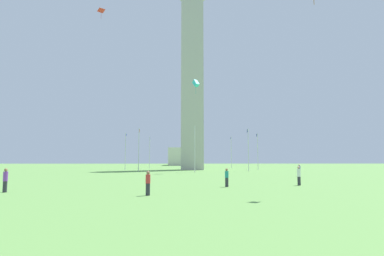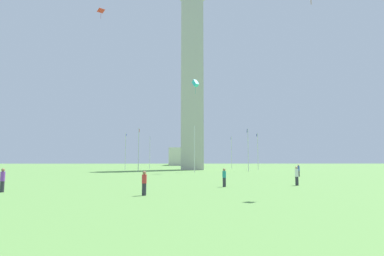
{
  "view_description": "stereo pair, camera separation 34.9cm",
  "coord_description": "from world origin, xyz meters",
  "px_view_note": "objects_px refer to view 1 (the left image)",
  "views": [
    {
      "loc": [
        -77.49,
        2.58,
        2.35
      ],
      "look_at": [
        0.0,
        0.0,
        10.14
      ],
      "focal_mm": 29.82,
      "sensor_mm": 36.0,
      "label": 1
    },
    {
      "loc": [
        -77.5,
        2.23,
        2.35
      ],
      "look_at": [
        0.0,
        0.0,
        10.14
      ],
      "focal_mm": 29.82,
      "sensor_mm": 36.0,
      "label": 2
    }
  ],
  "objects_px": {
    "person_red_shirt": "(148,183)",
    "person_purple_shirt": "(5,180)",
    "obelisk_monument": "(192,70)",
    "distant_building": "(182,157)",
    "person_blue_shirt": "(299,170)",
    "person_white_shirt": "(299,176)",
    "flagpole_se": "(139,148)",
    "flagpole_ne": "(150,151)",
    "kite_red_diamond": "(101,11)",
    "person_teal_shirt": "(227,178)",
    "kite_cyan_box": "(196,83)",
    "flagpole_n": "(190,151)",
    "flagpole_e": "(125,150)",
    "flagpole_nw": "(231,151)",
    "flagpole_s": "(195,147)",
    "flagpole_sw": "(248,148)",
    "flagpole_w": "(258,150)"
  },
  "relations": [
    {
      "from": "flagpole_s",
      "to": "flagpole_e",
      "type": "bearing_deg",
      "value": 45.0
    },
    {
      "from": "flagpole_w",
      "to": "distant_building",
      "type": "distance_m",
      "value": 68.91
    },
    {
      "from": "flagpole_n",
      "to": "flagpole_s",
      "type": "xyz_separation_m",
      "value": [
        -32.21,
        0.0,
        0.0
      ]
    },
    {
      "from": "flagpole_nw",
      "to": "person_red_shirt",
      "type": "height_order",
      "value": "flagpole_nw"
    },
    {
      "from": "flagpole_n",
      "to": "flagpole_e",
      "type": "height_order",
      "value": "same"
    },
    {
      "from": "kite_cyan_box",
      "to": "distant_building",
      "type": "bearing_deg",
      "value": 1.72
    },
    {
      "from": "person_teal_shirt",
      "to": "kite_red_diamond",
      "type": "bearing_deg",
      "value": 14.44
    },
    {
      "from": "person_blue_shirt",
      "to": "person_white_shirt",
      "type": "height_order",
      "value": "person_white_shirt"
    },
    {
      "from": "flagpole_ne",
      "to": "kite_cyan_box",
      "type": "relative_size",
      "value": 3.22
    },
    {
      "from": "person_white_shirt",
      "to": "person_blue_shirt",
      "type": "bearing_deg",
      "value": -1.22
    },
    {
      "from": "flagpole_e",
      "to": "kite_red_diamond",
      "type": "height_order",
      "value": "kite_red_diamond"
    },
    {
      "from": "flagpole_n",
      "to": "person_white_shirt",
      "type": "distance_m",
      "value": 64.75
    },
    {
      "from": "flagpole_nw",
      "to": "person_white_shirt",
      "type": "height_order",
      "value": "flagpole_nw"
    },
    {
      "from": "flagpole_e",
      "to": "person_red_shirt",
      "type": "height_order",
      "value": "flagpole_e"
    },
    {
      "from": "flagpole_s",
      "to": "kite_red_diamond",
      "type": "distance_m",
      "value": 32.78
    },
    {
      "from": "person_purple_shirt",
      "to": "person_blue_shirt",
      "type": "xyz_separation_m",
      "value": [
        21.41,
        -29.76,
        -0.01
      ]
    },
    {
      "from": "person_white_shirt",
      "to": "distant_building",
      "type": "relative_size",
      "value": 0.07
    },
    {
      "from": "obelisk_monument",
      "to": "person_red_shirt",
      "type": "xyz_separation_m",
      "value": [
        -55.94,
        4.8,
        -23.77
      ]
    },
    {
      "from": "person_blue_shirt",
      "to": "obelisk_monument",
      "type": "bearing_deg",
      "value": -29.54
    },
    {
      "from": "flagpole_ne",
      "to": "person_blue_shirt",
      "type": "bearing_deg",
      "value": -149.46
    },
    {
      "from": "kite_red_diamond",
      "to": "obelisk_monument",
      "type": "bearing_deg",
      "value": -48.61
    },
    {
      "from": "person_teal_shirt",
      "to": "distant_building",
      "type": "height_order",
      "value": "distant_building"
    },
    {
      "from": "person_red_shirt",
      "to": "kite_red_diamond",
      "type": "bearing_deg",
      "value": 33.77
    },
    {
      "from": "flagpole_e",
      "to": "flagpole_s",
      "type": "height_order",
      "value": "same"
    },
    {
      "from": "flagpole_n",
      "to": "kite_cyan_box",
      "type": "xyz_separation_m",
      "value": [
        -34.43,
        -0.13,
        11.98
      ]
    },
    {
      "from": "person_purple_shirt",
      "to": "flagpole_se",
      "type": "bearing_deg",
      "value": 3.18
    },
    {
      "from": "flagpole_n",
      "to": "person_teal_shirt",
      "type": "distance_m",
      "value": 65.65
    },
    {
      "from": "flagpole_s",
      "to": "flagpole_sw",
      "type": "height_order",
      "value": "same"
    },
    {
      "from": "person_purple_shirt",
      "to": "flagpole_e",
      "type": "bearing_deg",
      "value": 9.38
    },
    {
      "from": "person_red_shirt",
      "to": "person_purple_shirt",
      "type": "height_order",
      "value": "person_purple_shirt"
    },
    {
      "from": "person_purple_shirt",
      "to": "person_white_shirt",
      "type": "relative_size",
      "value": 0.98
    },
    {
      "from": "flagpole_sw",
      "to": "person_red_shirt",
      "type": "relative_size",
      "value": 5.51
    },
    {
      "from": "obelisk_monument",
      "to": "person_red_shirt",
      "type": "height_order",
      "value": "obelisk_monument"
    },
    {
      "from": "obelisk_monument",
      "to": "distant_building",
      "type": "bearing_deg",
      "value": 2.09
    },
    {
      "from": "person_red_shirt",
      "to": "person_white_shirt",
      "type": "bearing_deg",
      "value": -44.11
    },
    {
      "from": "person_teal_shirt",
      "to": "person_white_shirt",
      "type": "distance_m",
      "value": 7.1
    },
    {
      "from": "flagpole_n",
      "to": "flagpole_nw",
      "type": "xyz_separation_m",
      "value": [
        -4.72,
        -11.39,
        0.0
      ]
    },
    {
      "from": "person_blue_shirt",
      "to": "flagpole_ne",
      "type": "bearing_deg",
      "value": -23.02
    },
    {
      "from": "flagpole_se",
      "to": "person_white_shirt",
      "type": "height_order",
      "value": "flagpole_se"
    },
    {
      "from": "flagpole_n",
      "to": "kite_cyan_box",
      "type": "relative_size",
      "value": 3.22
    },
    {
      "from": "flagpole_nw",
      "to": "kite_cyan_box",
      "type": "relative_size",
      "value": 3.22
    },
    {
      "from": "obelisk_monument",
      "to": "flagpole_s",
      "type": "xyz_separation_m",
      "value": [
        -16.05,
        0.0,
        -19.71
      ]
    },
    {
      "from": "person_red_shirt",
      "to": "person_teal_shirt",
      "type": "distance_m",
      "value": 9.06
    },
    {
      "from": "person_teal_shirt",
      "to": "person_blue_shirt",
      "type": "height_order",
      "value": "person_blue_shirt"
    },
    {
      "from": "kite_cyan_box",
      "to": "person_white_shirt",
      "type": "bearing_deg",
      "value": -164.47
    },
    {
      "from": "flagpole_nw",
      "to": "distant_building",
      "type": "height_order",
      "value": "flagpole_nw"
    },
    {
      "from": "flagpole_s",
      "to": "person_blue_shirt",
      "type": "bearing_deg",
      "value": -138.3
    },
    {
      "from": "person_white_shirt",
      "to": "obelisk_monument",
      "type": "bearing_deg",
      "value": 29.3
    },
    {
      "from": "obelisk_monument",
      "to": "flagpole_nw",
      "type": "height_order",
      "value": "obelisk_monument"
    },
    {
      "from": "person_white_shirt",
      "to": "kite_red_diamond",
      "type": "distance_m",
      "value": 51.78
    }
  ]
}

